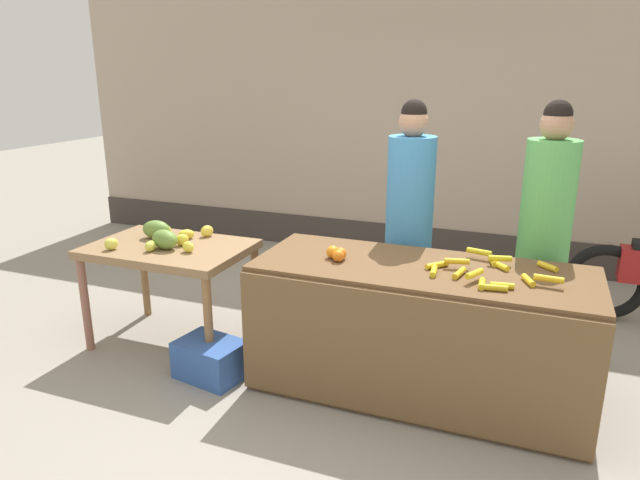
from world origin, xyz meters
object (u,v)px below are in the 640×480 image
(vendor_woman_blue_shirt, at_px, (409,226))
(produce_sack, at_px, (306,293))
(vendor_woman_green_shirt, at_px, (544,238))
(produce_crate, at_px, (211,359))

(vendor_woman_blue_shirt, bearing_deg, produce_sack, -178.71)
(vendor_woman_green_shirt, bearing_deg, vendor_woman_blue_shirt, -179.09)
(vendor_woman_green_shirt, xyz_separation_m, produce_sack, (-1.73, -0.03, -0.64))
(vendor_woman_green_shirt, height_order, produce_crate, vendor_woman_green_shirt)
(produce_crate, bearing_deg, produce_sack, 73.53)
(produce_crate, distance_m, produce_sack, 1.04)
(vendor_woman_green_shirt, bearing_deg, produce_sack, -178.91)
(vendor_woman_blue_shirt, xyz_separation_m, vendor_woman_green_shirt, (0.92, 0.01, 0.01))
(vendor_woman_green_shirt, bearing_deg, produce_crate, -153.29)
(produce_crate, bearing_deg, vendor_woman_green_shirt, 26.71)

